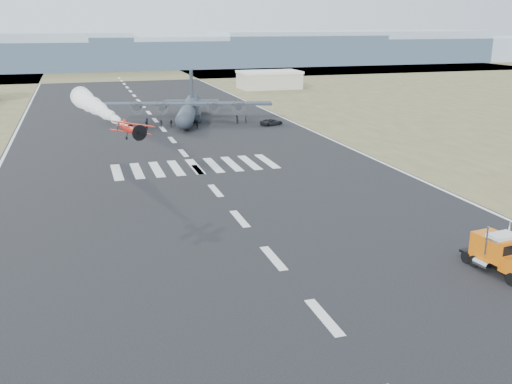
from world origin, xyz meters
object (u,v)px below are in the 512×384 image
crew_f (197,124)px  crew_e (147,122)px  crew_g (246,120)px  crew_h (237,120)px  semi_truck (500,253)px  crew_d (171,123)px  hangar_right (269,80)px  crew_a (185,122)px  crew_b (146,126)px  crew_c (161,124)px  support_vehicle (272,122)px  transport_aircraft (189,109)px  aerobatic_biplane (131,129)px

crew_f → crew_e: bearing=-118.9°
crew_g → crew_h: 2.04m
semi_truck → crew_d: (-16.42, 83.25, -1.00)m
hangar_right → crew_e: bearing=-128.6°
crew_d → crew_e: 5.60m
semi_truck → crew_a: size_ratio=4.66×
semi_truck → crew_b: size_ratio=4.53×
crew_c → crew_h: (16.89, 0.32, 0.01)m
crew_h → crew_d: bearing=-35.4°
crew_c → crew_d: (2.23, 0.55, -0.10)m
support_vehicle → crew_e: size_ratio=2.86×
transport_aircraft → crew_d: 8.40m
crew_a → crew_b: crew_b is taller
hangar_right → crew_b: 82.35m
crew_f → aerobatic_biplane: bearing=-19.0°
semi_truck → aerobatic_biplane: bearing=124.6°
hangar_right → crew_g: bearing=-112.9°
crew_h → crew_f: bearing=-17.9°
crew_c → crew_e: 4.25m
crew_b → support_vehicle: bearing=151.9°
aerobatic_biplane → crew_c: bearing=68.0°
crew_g → crew_b: bearing=-75.5°
transport_aircraft → crew_h: (9.47, -6.52, -1.89)m
crew_c → crew_e: bearing=120.4°
crew_d → crew_b: bearing=-1.2°
crew_e → crew_g: 21.79m
semi_truck → crew_b: semi_truck is taller
crew_e → crew_h: size_ratio=0.99×
crew_c → support_vehicle: bearing=-17.1°
crew_h → semi_truck: bearing=56.7°
crew_b → crew_e: crew_b is taller
crew_a → crew_f: crew_f is taller
semi_truck → crew_g: bearing=82.6°
crew_a → crew_h: size_ratio=0.97×
semi_truck → crew_b: bearing=98.0°
hangar_right → crew_a: 75.33m
crew_g → crew_h: (-2.01, 0.35, 0.05)m
transport_aircraft → support_vehicle: size_ratio=7.22×
crew_e → crew_f: (9.95, -5.87, -0.01)m
crew_b → crew_h: bearing=162.0°
crew_g → crew_e: bearing=-88.2°
semi_truck → crew_e: size_ratio=4.59×
crew_b → crew_d: (5.64, 2.06, -0.12)m
aerobatic_biplane → crew_b: size_ratio=3.02×
aerobatic_biplane → crew_g: bearing=49.4°
support_vehicle → crew_e: (-26.33, 7.21, 0.19)m
support_vehicle → crew_a: size_ratio=2.90×
aerobatic_biplane → crew_d: aerobatic_biplane is taller
support_vehicle → crew_b: size_ratio=2.82×
semi_truck → support_vehicle: semi_truck is taller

